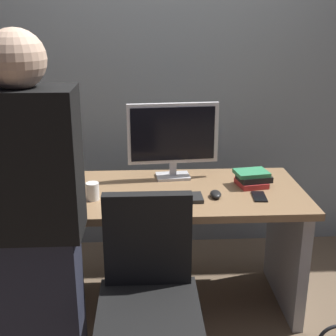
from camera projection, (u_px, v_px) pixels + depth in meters
The scene contains 11 objects.
ground_plane at pixel (168, 302), 2.79m from camera, with size 9.00×9.00×0.00m, color brown.
wall_back at pixel (161, 42), 3.13m from camera, with size 6.40×0.10×3.00m, color gray.
desk at pixel (168, 226), 2.63m from camera, with size 1.54×0.72×0.74m.
office_chair at pixel (149, 312), 2.01m from camera, with size 0.52×0.52×0.94m.
person_at_desk at pixel (34, 235), 1.82m from camera, with size 0.40×0.24×1.64m.
monitor at pixel (173, 137), 2.68m from camera, with size 0.54×0.16×0.46m.
keyboard at pixel (162, 198), 2.42m from camera, with size 0.43×0.13×0.02m, color #262626.
mouse at pixel (216, 194), 2.46m from camera, with size 0.06×0.10×0.03m, color black.
cup_near_keyboard at pixel (93, 191), 2.42m from camera, with size 0.07×0.07×0.09m, color white.
book_stack at pixel (252, 178), 2.62m from camera, with size 0.22×0.18×0.09m.
cell_phone at pixel (259, 197), 2.46m from camera, with size 0.07×0.14×0.01m, color black.
Camera 1 is at (-0.12, -2.38, 1.68)m, focal length 48.56 mm.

